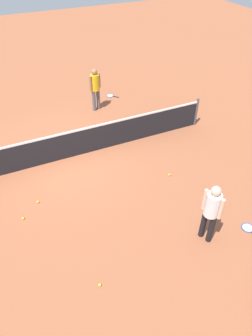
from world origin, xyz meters
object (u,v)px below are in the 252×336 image
Objects in this scene: tennis_ball_midcourt at (23,218)px; tennis_ball_by_net at (169,175)px; player_near_side at (211,209)px; tennis_racket_far_player at (110,96)px; tennis_ball_near_player at (100,285)px; tennis_ball_baseline at (38,202)px; player_far_side at (95,86)px; tennis_racket_near_player at (248,228)px.

tennis_ball_by_net is at bearing -1.28° from tennis_ball_midcourt.
player_near_side reaches higher than tennis_ball_midcourt.
tennis_ball_midcourt is (-4.39, 0.10, 0.00)m from tennis_ball_by_net.
player_near_side is at bearing -96.05° from tennis_racket_far_player.
tennis_ball_near_player is (-3.67, -8.22, 0.02)m from tennis_racket_far_player.
tennis_racket_far_player is (0.86, 8.10, -1.00)m from player_near_side.
tennis_ball_midcourt is (-3.96, 2.49, -0.98)m from player_near_side.
tennis_ball_by_net and tennis_ball_baseline have the same top height.
player_far_side is 25.76× the size of tennis_ball_baseline.
tennis_ball_midcourt is 0.65m from tennis_ball_baseline.
tennis_racket_near_player is 1.06× the size of tennis_racket_far_player.
tennis_ball_by_net is at bearing 79.82° from player_near_side.
tennis_ball_near_player is (-3.99, 0.12, 0.02)m from tennis_racket_near_player.
tennis_ball_near_player is at bearing 178.23° from tennis_racket_near_player.
player_near_side is at bearing 2.46° from tennis_ball_near_player.
player_near_side reaches higher than tennis_ball_by_net.
tennis_racket_near_player is 8.86× the size of tennis_ball_near_player.
tennis_ball_midcourt reaches higher than tennis_racket_far_player.
player_far_side is 2.91× the size of tennis_racket_near_player.
player_far_side is 4.97m from tennis_ball_by_net.
player_far_side is at bearing 90.87° from player_near_side.
tennis_ball_near_player is 4.10m from tennis_ball_by_net.
player_far_side is 3.09× the size of tennis_racket_far_player.
tennis_ball_baseline is at bearing -129.96° from tennis_racket_far_player.
tennis_ball_near_player reaches higher than tennis_racket_near_player.
tennis_ball_by_net is (-0.75, 2.64, 0.02)m from tennis_racket_near_player.
tennis_ball_near_player and tennis_ball_by_net have the same top height.
player_near_side is at bearing -40.11° from tennis_ball_baseline.
tennis_ball_by_net reaches higher than tennis_racket_far_player.
tennis_ball_baseline is (-3.91, 0.54, 0.00)m from tennis_ball_by_net.
player_far_side is at bearing 99.78° from tennis_racket_near_player.
player_near_side is 1.56m from tennis_racket_near_player.
tennis_ball_baseline is at bearing 145.73° from tennis_racket_near_player.
tennis_ball_near_player is at bearing -177.54° from player_near_side.
player_near_side is 4.78m from tennis_ball_midcourt.
tennis_racket_far_player is at bearing 49.34° from tennis_ball_midcourt.
player_far_side is 7.65m from tennis_racket_near_player.
player_far_side is at bearing 96.35° from tennis_ball_by_net.
tennis_racket_near_player and tennis_racket_far_player have the same top height.
player_near_side is 25.76× the size of tennis_ball_baseline.
player_far_side is 25.76× the size of tennis_ball_by_net.
tennis_racket_near_player is 2.74m from tennis_ball_by_net.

